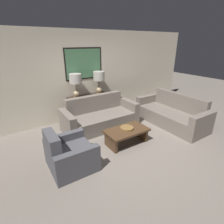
# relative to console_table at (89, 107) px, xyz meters

# --- Properties ---
(ground_plane) EXTENTS (20.00, 20.00, 0.00)m
(ground_plane) POSITION_rel_console_table_xyz_m (0.00, -2.07, -0.38)
(ground_plane) COLOR slate
(back_wall) EXTENTS (8.33, 0.12, 2.65)m
(back_wall) POSITION_rel_console_table_xyz_m (0.00, 0.27, 0.95)
(back_wall) COLOR beige
(back_wall) RESTS_ON ground_plane
(console_table) EXTENTS (1.28, 0.38, 0.77)m
(console_table) POSITION_rel_console_table_xyz_m (0.00, 0.00, 0.00)
(console_table) COLOR #332319
(console_table) RESTS_ON ground_plane
(table_lamp_left) EXTENTS (0.35, 0.35, 0.70)m
(table_lamp_left) POSITION_rel_console_table_xyz_m (-0.38, 0.00, 0.87)
(table_lamp_left) COLOR tan
(table_lamp_left) RESTS_ON console_table
(table_lamp_right) EXTENTS (0.35, 0.35, 0.70)m
(table_lamp_right) POSITION_rel_console_table_xyz_m (0.38, 0.00, 0.87)
(table_lamp_right) COLOR tan
(table_lamp_right) RESTS_ON console_table
(couch_by_back_wall) EXTENTS (2.12, 0.90, 0.88)m
(couch_by_back_wall) POSITION_rel_console_table_xyz_m (0.00, -0.69, -0.09)
(couch_by_back_wall) COLOR slate
(couch_by_back_wall) RESTS_ON ground_plane
(couch_by_side) EXTENTS (0.90, 2.12, 0.88)m
(couch_by_side) POSITION_rel_console_table_xyz_m (1.91, -1.67, -0.09)
(couch_by_side) COLOR slate
(couch_by_side) RESTS_ON ground_plane
(coffee_table) EXTENTS (1.03, 0.58, 0.37)m
(coffee_table) POSITION_rel_console_table_xyz_m (0.10, -1.83, -0.12)
(coffee_table) COLOR #4C331E
(coffee_table) RESTS_ON ground_plane
(decorative_bowl) EXTENTS (0.31, 0.31, 0.04)m
(decorative_bowl) POSITION_rel_console_table_xyz_m (0.12, -1.80, 0.01)
(decorative_bowl) COLOR olive
(decorative_bowl) RESTS_ON coffee_table
(armchair_near_back_wall) EXTENTS (0.83, 0.86, 0.82)m
(armchair_near_back_wall) POSITION_rel_console_table_xyz_m (-1.37, -1.93, -0.11)
(armchair_near_back_wall) COLOR #4C4C51
(armchair_near_back_wall) RESTS_ON ground_plane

